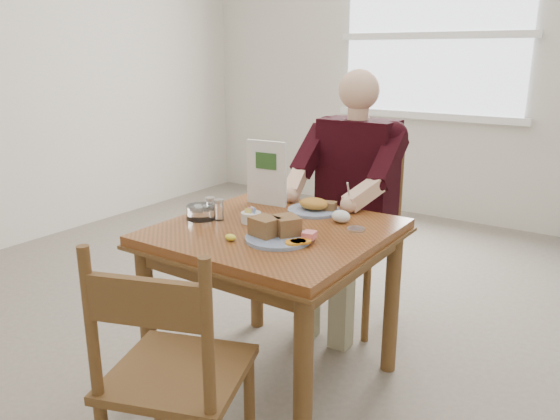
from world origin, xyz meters
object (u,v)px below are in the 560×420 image
Objects in this scene: chair_near at (172,377)px; near_plate at (278,231)px; far_plate at (315,207)px; table at (275,252)px; diner at (351,182)px; chair_far at (356,237)px.

chair_near is 0.71m from near_plate.
near_plate is at bearing -79.58° from far_plate.
table is 3.12× the size of far_plate.
near_plate reaches higher than table.
chair_near is at bearing -84.27° from far_plate.
chair_near is 1.10m from far_plate.
far_plate is at bearing -86.61° from diner.
far_plate is (0.02, 0.30, 0.14)m from table.
diner reaches higher than far_plate.
near_plate is (-0.03, 0.64, 0.30)m from chair_near.
far_plate is at bearing 100.42° from near_plate.
chair_far is at bearing 90.00° from table.
chair_far is 1.56m from chair_near.
far_plate is at bearing -87.21° from chair_far.
table is 2.76× the size of near_plate.
diner is (0.00, -0.09, 0.33)m from chair_far.
far_plate is at bearing 95.73° from chair_near.
near_plate reaches higher than far_plate.
chair_near is at bearing -85.22° from chair_far.
diner reaches higher than chair_near.
near_plate is at bearing -49.93° from table.
chair_near is at bearing -84.93° from diner.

